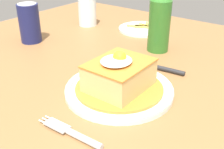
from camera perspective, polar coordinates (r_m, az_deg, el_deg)
The scene contains 9 objects.
dining_table at distance 0.80m, azimuth -5.74°, elevation -5.27°, with size 1.21×1.09×0.78m.
main_plate at distance 0.62m, azimuth 1.47°, elevation -3.05°, with size 0.24×0.24×0.02m.
sandwich_meal at distance 0.60m, azimuth 1.48°, elevation -0.36°, with size 0.20×0.20×0.09m.
fork at distance 0.50m, azimuth -7.57°, elevation -12.01°, with size 0.02×0.14×0.01m.
knife at distance 0.73m, azimuth 10.12°, elevation 1.24°, with size 0.03×0.17×0.01m.
soda_can at distance 0.94m, azimuth -16.50°, elevation 10.03°, with size 0.07×0.07×0.12m.
beer_bottle_green at distance 0.83m, azimuth 9.74°, elevation 11.31°, with size 0.06×0.06×0.27m.
drinking_glass at distance 1.08m, azimuth -5.04°, elevation 12.32°, with size 0.07×0.07×0.10m.
side_plate_fries at distance 1.04m, azimuth 6.19°, elevation 9.28°, with size 0.17×0.17×0.02m.
Camera 1 is at (-0.48, -0.47, 1.10)m, focal length 44.78 mm.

